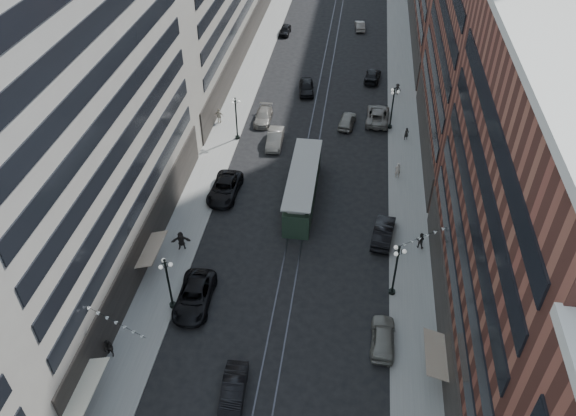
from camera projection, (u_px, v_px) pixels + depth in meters
The scene contains 32 objects.
ground at pixel (317, 124), 71.34m from camera, with size 220.00×220.00×0.00m, color black.
sidewalk_west at pixel (247, 83), 80.13m from camera, with size 4.00×180.00×0.15m, color gray.
sidewalk_east at pixel (402, 92), 77.85m from camera, with size 4.00×180.00×0.15m, color gray.
rail_west at pixel (318, 87), 79.11m from camera, with size 0.12×180.00×0.02m, color #2D2D33.
rail_east at pixel (328, 88), 78.96m from camera, with size 0.12×180.00×0.02m, color #2D2D33.
building_west_mid at pixel (71, 128), 43.49m from camera, with size 8.00×36.00×28.00m, color gray.
building_east_mid at pixel (531, 228), 37.37m from camera, with size 8.00×30.00×24.00m, color brown.
lamppost_sw_far at pixel (168, 282), 45.69m from camera, with size 1.03×1.14×5.52m.
lamppost_sw_mid at pixel (236, 117), 66.49m from camera, with size 1.03×1.14×5.52m.
lamppost_se_far at pixel (396, 269), 46.86m from camera, with size 1.03×1.14×5.52m.
lamppost_se_mid at pixel (392, 107), 68.43m from camera, with size 1.03×1.14×5.52m.
streetcar at pixel (303, 187), 58.14m from camera, with size 2.83×12.79×3.54m.
car_2 at pixel (194, 296), 47.46m from camera, with size 2.84×6.16×1.71m, color black.
car_4 at pixel (383, 337), 44.20m from camera, with size 1.89×4.71×1.60m, color slate.
car_5 at pixel (234, 389), 40.59m from camera, with size 1.62×4.65×1.53m, color black.
pedestrian_2 at pixel (109, 349), 43.07m from camera, with size 0.86×0.47×1.76m, color black.
car_7 at pixel (225, 188), 59.29m from camera, with size 2.83×6.14×1.71m, color black.
car_8 at pixel (263, 116), 71.37m from camera, with size 2.01×4.94×1.43m, color gray.
car_9 at pixel (285, 30), 93.77m from camera, with size 1.68×4.17×1.42m, color black.
car_10 at pixel (383, 232), 53.83m from camera, with size 1.81×5.19×1.71m, color black.
car_11 at pixel (378, 115), 71.35m from camera, with size 2.77×6.02×1.67m, color slate.
car_12 at pixel (373, 76), 80.35m from camera, with size 2.05×5.03×1.46m, color black.
car_13 at pixel (306, 87), 77.35m from camera, with size 1.98×4.91×1.67m, color black.
car_14 at pixel (360, 26), 95.31m from camera, with size 1.49×4.27×1.41m, color slate.
pedestrian_5 at pixel (181, 241), 52.51m from camera, with size 1.81×0.52×1.95m, color black.
pedestrian_6 at pixel (219, 116), 70.67m from camera, with size 1.13×0.52×1.93m, color #AFA691.
pedestrian_7 at pixel (420, 240), 52.74m from camera, with size 0.82×0.45×1.69m, color black.
pedestrian_8 at pixel (398, 170), 61.52m from camera, with size 0.67×0.44×1.85m, color #BEB09D.
pedestrian_9 at pixel (397, 89), 76.71m from camera, with size 1.02×0.42×1.58m, color black.
car_extra_0 at pixel (275, 139), 67.01m from camera, with size 1.75×5.01×1.65m, color #66625A.
car_extra_1 at pixel (347, 120), 70.48m from camera, with size 1.80×4.47×1.52m, color slate.
pedestrian_extra_0 at pixel (407, 134), 67.65m from camera, with size 0.57×0.38×1.58m, color black.
Camera 1 is at (4.70, -2.14, 36.52)m, focal length 35.00 mm.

